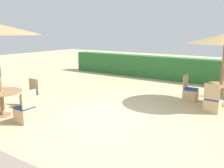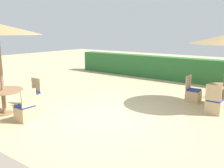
{
  "view_description": "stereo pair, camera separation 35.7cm",
  "coord_description": "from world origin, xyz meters",
  "px_view_note": "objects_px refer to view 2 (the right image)",
  "views": [
    {
      "loc": [
        4.2,
        -5.57,
        2.5
      ],
      "look_at": [
        0.0,
        0.6,
        0.9
      ],
      "focal_mm": 40.0,
      "sensor_mm": 36.0,
      "label": 1
    },
    {
      "loc": [
        4.49,
        -5.36,
        2.5
      ],
      "look_at": [
        0.0,
        0.6,
        0.9
      ],
      "focal_mm": 40.0,
      "sensor_mm": 36.0,
      "label": 2
    }
  ],
  "objects_px": {
    "patio_chair_front_left_north": "(32,98)",
    "round_table_front_left": "(3,95)",
    "round_table_back_right": "(224,90)",
    "patio_chair_front_left_east": "(26,112)",
    "patio_chair_back_right_south": "(214,105)",
    "patio_chair_back_right_west": "(193,94)"
  },
  "relations": [
    {
      "from": "patio_chair_front_left_east",
      "to": "patio_chair_back_right_south",
      "type": "height_order",
      "value": "same"
    },
    {
      "from": "round_table_front_left",
      "to": "patio_chair_back_right_south",
      "type": "bearing_deg",
      "value": 37.35
    },
    {
      "from": "patio_chair_front_left_north",
      "to": "round_table_front_left",
      "type": "bearing_deg",
      "value": 92.22
    },
    {
      "from": "round_table_front_left",
      "to": "patio_chair_front_left_north",
      "type": "relative_size",
      "value": 1.27
    },
    {
      "from": "round_table_front_left",
      "to": "patio_chair_front_left_north",
      "type": "xyz_separation_m",
      "value": [
        -0.04,
        1.04,
        -0.35
      ]
    },
    {
      "from": "patio_chair_front_left_east",
      "to": "round_table_back_right",
      "type": "bearing_deg",
      "value": -40.47
    },
    {
      "from": "patio_chair_front_left_north",
      "to": "round_table_back_right",
      "type": "distance_m",
      "value": 6.45
    },
    {
      "from": "patio_chair_front_left_north",
      "to": "patio_chair_front_left_east",
      "type": "xyz_separation_m",
      "value": [
        1.07,
        -0.99,
        0.0
      ]
    },
    {
      "from": "patio_chair_front_left_east",
      "to": "round_table_back_right",
      "type": "relative_size",
      "value": 0.82
    },
    {
      "from": "round_table_front_left",
      "to": "patio_chair_front_left_east",
      "type": "height_order",
      "value": "patio_chair_front_left_east"
    },
    {
      "from": "patio_chair_front_left_north",
      "to": "patio_chair_back_right_south",
      "type": "bearing_deg",
      "value": -150.93
    },
    {
      "from": "patio_chair_back_right_south",
      "to": "patio_chair_front_left_north",
      "type": "bearing_deg",
      "value": -150.93
    },
    {
      "from": "round_table_back_right",
      "to": "patio_chair_back_right_south",
      "type": "distance_m",
      "value": 1.02
    },
    {
      "from": "patio_chair_front_left_east",
      "to": "round_table_back_right",
      "type": "height_order",
      "value": "patio_chair_front_left_east"
    },
    {
      "from": "patio_chair_back_right_west",
      "to": "round_table_back_right",
      "type": "bearing_deg",
      "value": 92.79
    },
    {
      "from": "round_table_front_left",
      "to": "round_table_back_right",
      "type": "distance_m",
      "value": 7.08
    },
    {
      "from": "patio_chair_front_left_east",
      "to": "patio_chair_back_right_south",
      "type": "relative_size",
      "value": 1.0
    },
    {
      "from": "patio_chair_front_left_north",
      "to": "patio_chair_front_left_east",
      "type": "bearing_deg",
      "value": 137.33
    },
    {
      "from": "round_table_front_left",
      "to": "patio_chair_back_right_south",
      "type": "xyz_separation_m",
      "value": [
        5.1,
        3.89,
        -0.35
      ]
    },
    {
      "from": "round_table_back_right",
      "to": "patio_chair_back_right_south",
      "type": "height_order",
      "value": "patio_chair_back_right_south"
    },
    {
      "from": "round_table_back_right",
      "to": "patio_chair_back_right_south",
      "type": "xyz_separation_m",
      "value": [
        -0.04,
        -0.98,
        -0.3
      ]
    },
    {
      "from": "round_table_front_left",
      "to": "patio_chair_back_right_west",
      "type": "height_order",
      "value": "patio_chair_back_right_west"
    }
  ]
}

